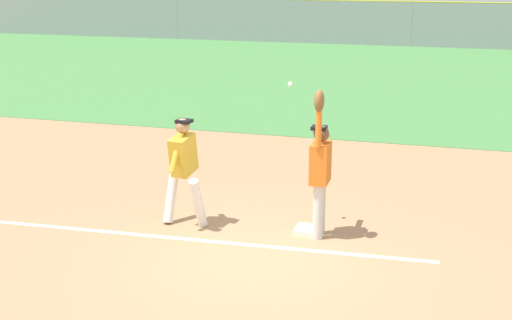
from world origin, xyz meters
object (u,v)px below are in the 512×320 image
baseball (290,84)px  parked_car_silver (444,26)px  runner (184,164)px  fielder (320,165)px  parked_car_green (350,23)px  parked_car_tan (274,22)px  first_base (308,230)px

baseball → parked_car_silver: 28.87m
baseball → parked_car_silver: (1.28, 28.80, -1.56)m
runner → parked_car_silver: (2.83, 29.31, -0.32)m
fielder → runner: bearing=2.2°
fielder → parked_car_green: bearing=-82.7°
baseball → parked_car_tan: baseball is taller
runner → first_base: bearing=13.1°
baseball → parked_car_green: bearing=97.2°
parked_car_tan → runner: bearing=-77.1°
first_base → runner: 2.16m
runner → parked_car_tan: 29.98m
fielder → runner: size_ratio=1.33×
baseball → parked_car_silver: bearing=87.4°
first_base → parked_car_silver: bearing=88.2°
parked_car_silver → parked_car_tan: bearing=-173.2°
first_base → parked_car_tan: parked_car_tan is taller
first_base → runner: size_ratio=0.22×
parked_car_tan → parked_car_silver: size_ratio=0.96×
parked_car_tan → parked_car_silver: 9.22m
runner → parked_car_silver: size_ratio=0.37×
fielder → parked_car_silver: size_ratio=0.50×
baseball → runner: bearing=-161.8°
fielder → baseball: fielder is taller
first_base → baseball: 2.24m
first_base → fielder: size_ratio=0.17×
fielder → parked_car_tan: 30.40m
baseball → parked_car_tan: (-7.93, 28.78, -1.56)m
parked_car_green → parked_car_silver: 4.97m
parked_car_green → parked_car_silver: bearing=-6.2°
parked_car_silver → fielder: bearing=-84.7°
runner → baseball: baseball is taller
runner → parked_car_green: (-2.13, 29.52, -0.32)m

